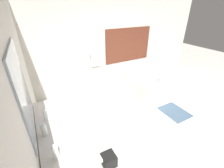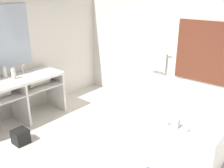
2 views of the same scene
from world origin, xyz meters
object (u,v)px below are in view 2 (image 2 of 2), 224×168
at_px(water_bottle_2, 5,72).
at_px(waste_bin, 21,137).
at_px(water_bottle_3, 13,74).
at_px(bathtub, 197,124).

height_order(water_bottle_2, waste_bin, water_bottle_2).
relative_size(water_bottle_2, water_bottle_3, 1.04).
bearing_deg(bathtub, water_bottle_3, -152.11).
height_order(bathtub, water_bottle_2, water_bottle_2).
xyz_separation_m(water_bottle_3, waste_bin, (0.66, -0.37, -0.84)).
relative_size(bathtub, waste_bin, 7.18).
relative_size(bathtub, water_bottle_3, 8.33).
bearing_deg(water_bottle_3, waste_bin, -29.45).
distance_m(bathtub, water_bottle_3, 3.23).
distance_m(bathtub, waste_bin, 2.84).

